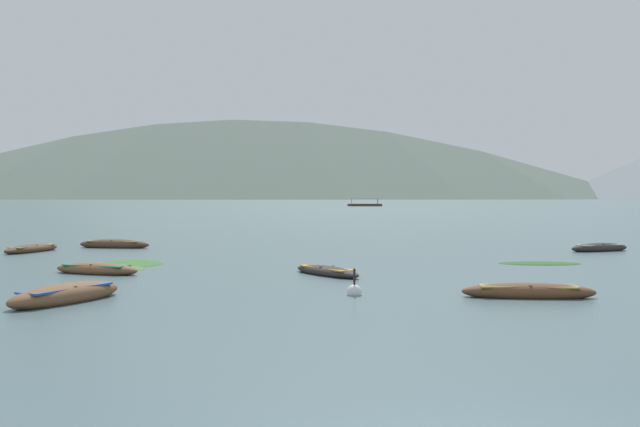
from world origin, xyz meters
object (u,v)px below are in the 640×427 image
object	(u,v)px
rowboat_0	(66,295)
rowboat_9	(114,244)
mooring_buoy	(354,292)
rowboat_6	(97,269)
ferry_0	(365,205)
rowboat_1	(528,292)
rowboat_2	(32,249)
rowboat_5	(599,248)
rowboat_7	(327,271)

from	to	relation	value
rowboat_0	rowboat_9	xyz separation A→B (m)	(-5.08, 19.95, -0.01)
rowboat_9	mooring_buoy	bearing A→B (deg)	-55.47
rowboat_0	mooring_buoy	xyz separation A→B (m)	(7.60, 1.52, -0.10)
rowboat_6	ferry_0	xyz separation A→B (m)	(16.18, 193.06, 0.29)
rowboat_6	mooring_buoy	size ratio (longest dim) A/B	4.06
rowboat_1	rowboat_2	size ratio (longest dim) A/B	0.91
rowboat_5	ferry_0	bearing A→B (deg)	91.83
rowboat_1	rowboat_5	xyz separation A→B (m)	(8.05, 17.07, 0.01)
rowboat_2	rowboat_6	xyz separation A→B (m)	(6.74, -10.01, 0.00)
rowboat_2	rowboat_5	bearing A→B (deg)	2.68
rowboat_2	rowboat_7	bearing A→B (deg)	-34.19
rowboat_6	rowboat_7	size ratio (longest dim) A/B	1.05
rowboat_1	rowboat_5	world-z (taller)	rowboat_5
rowboat_9	rowboat_6	bearing A→B (deg)	-74.94
rowboat_6	rowboat_2	bearing A→B (deg)	123.96
rowboat_0	rowboat_9	world-z (taller)	rowboat_0
rowboat_6	ferry_0	bearing A→B (deg)	85.21
rowboat_2	ferry_0	size ratio (longest dim) A/B	0.39
rowboat_7	mooring_buoy	size ratio (longest dim) A/B	3.88
rowboat_0	rowboat_7	xyz separation A→B (m)	(6.72, 6.72, -0.06)
rowboat_0	ferry_0	xyz separation A→B (m)	(14.60, 199.99, 0.25)
rowboat_1	rowboat_2	world-z (taller)	rowboat_1
rowboat_6	mooring_buoy	bearing A→B (deg)	-30.52
rowboat_7	ferry_0	size ratio (longest dim) A/B	0.33
rowboat_1	rowboat_2	distance (m)	25.99
rowboat_2	rowboat_1	bearing A→B (deg)	-37.22
rowboat_9	ferry_0	bearing A→B (deg)	83.76
ferry_0	mooring_buoy	size ratio (longest dim) A/B	11.92
rowboat_0	rowboat_5	bearing A→B (deg)	41.84
rowboat_1	rowboat_5	distance (m)	18.87
rowboat_5	rowboat_6	bearing A→B (deg)	-152.70
rowboat_9	rowboat_0	bearing A→B (deg)	-75.70
ferry_0	mooring_buoy	world-z (taller)	ferry_0
rowboat_9	ferry_0	world-z (taller)	ferry_0
mooring_buoy	rowboat_2	bearing A→B (deg)	135.91
rowboat_0	rowboat_7	bearing A→B (deg)	44.99
rowboat_1	ferry_0	size ratio (longest dim) A/B	0.35
rowboat_1	ferry_0	bearing A→B (deg)	89.36
rowboat_7	mooring_buoy	world-z (taller)	mooring_buoy
ferry_0	mooring_buoy	distance (m)	198.60
rowboat_1	rowboat_2	bearing A→B (deg)	142.78
rowboat_0	rowboat_7	distance (m)	9.51
rowboat_0	rowboat_2	world-z (taller)	rowboat_0
rowboat_5	rowboat_6	distance (m)	24.76
rowboat_1	rowboat_5	size ratio (longest dim) A/B	1.03
rowboat_1	ferry_0	distance (m)	198.79
rowboat_2	rowboat_7	world-z (taller)	rowboat_2
rowboat_0	rowboat_1	size ratio (longest dim) A/B	1.04
rowboat_2	mooring_buoy	bearing A→B (deg)	-44.09
rowboat_1	rowboat_6	world-z (taller)	rowboat_1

